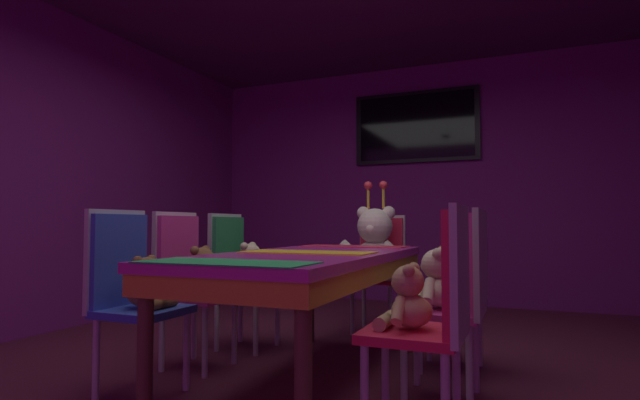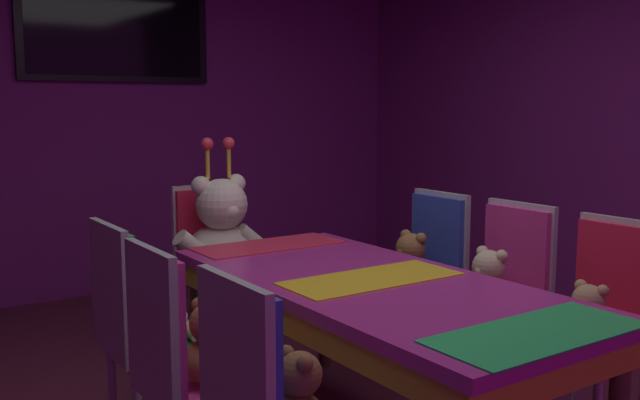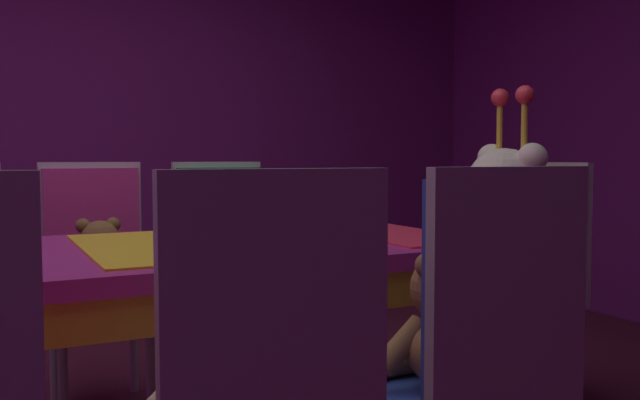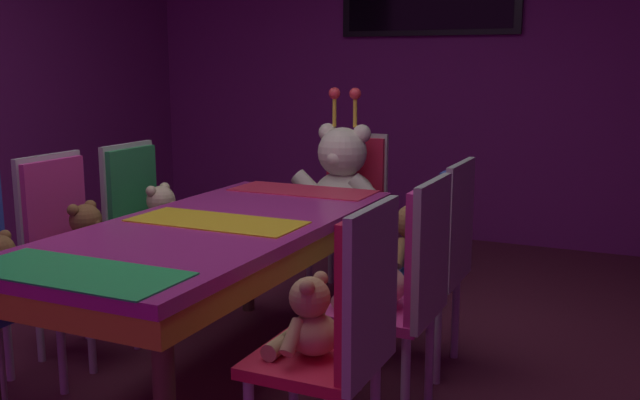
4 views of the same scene
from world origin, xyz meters
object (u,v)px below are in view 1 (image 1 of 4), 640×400
(chair_right_1, at_px, (464,284))
(teddy_right_1, at_px, (436,282))
(chair_left_1, at_px, (184,272))
(teddy_left_2, at_px, (251,267))
(teddy_right_2, at_px, (446,273))
(chair_right_0, at_px, (441,298))
(throne_chair, at_px, (380,260))
(teddy_left_1, at_px, (203,274))
(chair_right_2, at_px, (470,274))
(chair_left_0, at_px, (126,281))
(chair_left_2, at_px, (234,266))
(teddy_right_0, at_px, (407,301))
(teddy_left_0, at_px, (147,286))
(wall_tv, at_px, (416,127))
(king_teddy_bear, at_px, (375,247))
(banquet_table, at_px, (308,268))

(chair_right_1, xyz_separation_m, teddy_right_1, (-0.15, 0.00, 0.00))
(chair_left_1, height_order, chair_right_1, same)
(teddy_left_2, bearing_deg, teddy_right_1, -19.70)
(teddy_right_2, bearing_deg, chair_right_0, 97.45)
(teddy_right_1, bearing_deg, throne_chair, -64.30)
(teddy_left_2, height_order, teddy_right_2, teddy_right_2)
(teddy_left_1, relative_size, chair_right_2, 0.33)
(chair_left_0, xyz_separation_m, teddy_right_2, (1.54, 1.10, 0.00))
(teddy_left_1, bearing_deg, teddy_left_2, 86.68)
(teddy_right_1, bearing_deg, chair_left_2, -18.00)
(teddy_left_2, relative_size, throne_chair, 0.34)
(teddy_left_1, distance_m, teddy_left_2, 0.54)
(teddy_right_0, relative_size, chair_right_2, 0.30)
(teddy_right_1, bearing_deg, teddy_right_2, -87.15)
(chair_left_2, height_order, teddy_right_2, chair_left_2)
(teddy_left_0, bearing_deg, wall_tv, 79.18)
(teddy_left_0, height_order, teddy_right_2, teddy_right_2)
(chair_right_2, xyz_separation_m, teddy_right_2, (-0.15, 0.00, 0.00))
(teddy_left_1, height_order, chair_left_2, chair_left_2)
(teddy_right_1, xyz_separation_m, teddy_right_2, (-0.03, 0.53, 0.00))
(throne_chair, xyz_separation_m, king_teddy_bear, (0.00, -0.17, 0.12))
(chair_right_0, height_order, teddy_right_0, chair_right_0)
(chair_left_2, xyz_separation_m, teddy_right_2, (1.55, 0.02, 0.00))
(throne_chair, bearing_deg, king_teddy_bear, -0.00)
(teddy_right_0, distance_m, king_teddy_bear, 2.05)
(chair_left_1, relative_size, throne_chair, 1.00)
(banquet_table, distance_m, teddy_left_1, 0.73)
(chair_right_2, xyz_separation_m, king_teddy_bear, (-0.85, 0.82, 0.12))
(chair_left_0, height_order, king_teddy_bear, king_teddy_bear)
(chair_right_0, xyz_separation_m, teddy_right_1, (-0.12, 0.57, 0.00))
(teddy_left_1, distance_m, wall_tv, 3.51)
(teddy_left_2, bearing_deg, chair_right_1, -17.99)
(teddy_right_1, distance_m, chair_right_2, 0.54)
(banquet_table, distance_m, teddy_left_2, 0.89)
(teddy_left_2, distance_m, teddy_right_2, 1.40)
(teddy_left_2, xyz_separation_m, chair_right_1, (1.58, -0.51, 0.00))
(teddy_right_0, height_order, chair_right_1, chair_right_1)
(chair_left_1, bearing_deg, chair_left_0, -86.22)
(chair_right_0, height_order, wall_tv, wall_tv)
(teddy_left_0, xyz_separation_m, teddy_right_2, (1.40, 1.10, 0.02))
(banquet_table, distance_m, chair_right_0, 1.00)
(chair_left_1, xyz_separation_m, chair_right_0, (1.72, -0.54, 0.00))
(teddy_left_1, bearing_deg, chair_right_1, 1.13)
(chair_left_2, distance_m, throne_chair, 1.31)
(teddy_right_2, relative_size, throne_chair, 0.35)
(wall_tv, bearing_deg, chair_right_0, -76.93)
(teddy_left_2, bearing_deg, banquet_table, -37.68)
(teddy_left_0, bearing_deg, throne_chair, 71.51)
(chair_right_1, height_order, throne_chair, same)
(banquet_table, relative_size, teddy_right_0, 6.86)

